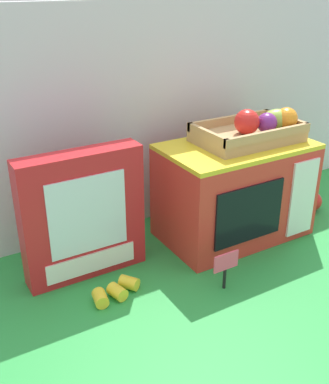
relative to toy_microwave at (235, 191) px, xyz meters
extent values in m
plane|color=green|center=(-0.13, 0.01, -0.14)|extent=(1.70, 1.70, 0.00)
cube|color=silver|center=(-0.13, 0.23, 0.18)|extent=(1.61, 0.03, 0.64)
cube|color=red|center=(0.00, 0.00, -0.01)|extent=(0.42, 0.25, 0.27)
cube|color=yellow|center=(0.00, 0.00, 0.13)|extent=(0.42, 0.25, 0.01)
cube|color=black|center=(-0.05, -0.13, -0.01)|extent=(0.22, 0.01, 0.16)
cube|color=white|center=(0.14, -0.13, -0.01)|extent=(0.09, 0.01, 0.22)
cube|color=tan|center=(0.04, 0.01, 0.15)|extent=(0.29, 0.18, 0.03)
cube|color=tan|center=(0.04, -0.08, 0.18)|extent=(0.29, 0.01, 0.02)
cube|color=tan|center=(0.04, 0.09, 0.18)|extent=(0.29, 0.01, 0.02)
cube|color=tan|center=(-0.10, 0.01, 0.18)|extent=(0.01, 0.18, 0.02)
cube|color=tan|center=(0.18, 0.01, 0.18)|extent=(0.01, 0.18, 0.02)
sphere|color=#72287F|center=(0.07, -0.03, 0.20)|extent=(0.06, 0.06, 0.06)
sphere|color=red|center=(0.02, -0.01, 0.20)|extent=(0.07, 0.07, 0.07)
sphere|color=orange|center=(0.14, -0.03, 0.20)|extent=(0.06, 0.06, 0.06)
ellipsoid|color=#9EC647|center=(0.12, -0.02, 0.20)|extent=(0.11, 0.09, 0.06)
cube|color=red|center=(-0.45, 0.03, 0.02)|extent=(0.31, 0.07, 0.33)
cube|color=silver|center=(-0.45, 0.00, 0.04)|extent=(0.20, 0.00, 0.20)
cube|color=white|center=(-0.45, 0.00, -0.09)|extent=(0.23, 0.00, 0.05)
cylinder|color=black|center=(-0.18, -0.20, -0.11)|extent=(0.01, 0.01, 0.06)
cube|color=#F44C6B|center=(-0.18, -0.21, -0.06)|extent=(0.07, 0.00, 0.05)
cylinder|color=yellow|center=(-0.47, -0.11, -0.12)|extent=(0.04, 0.05, 0.03)
cylinder|color=yellow|center=(-0.43, -0.11, -0.12)|extent=(0.04, 0.05, 0.03)
cylinder|color=yellow|center=(-0.39, -0.09, -0.12)|extent=(0.05, 0.06, 0.03)
sphere|color=red|center=(0.31, -0.01, -0.11)|extent=(0.06, 0.06, 0.06)
camera|label=1|loc=(-0.79, -0.94, 0.56)|focal=43.72mm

